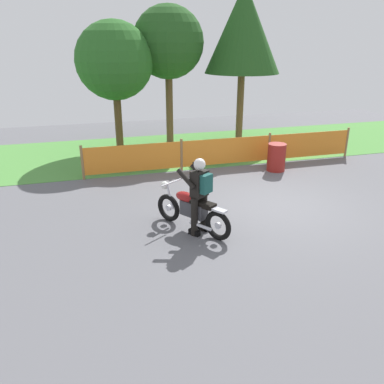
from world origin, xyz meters
The scene contains 9 objects.
ground centered at (0.00, 0.00, -0.01)m, with size 24.00×24.00×0.02m, color #5B5B60.
grass_verge centered at (0.00, 5.91, 0.01)m, with size 24.00×5.12×0.01m, color #4C8C3D.
barrier_fence centered at (0.00, 3.35, 0.54)m, with size 9.25×0.08×1.05m.
tree_leftmost centered at (-3.13, 6.74, 3.23)m, with size 2.81×2.81×4.65m.
tree_near_left centered at (-1.03, 7.17, 3.83)m, with size 2.72×2.72×5.22m.
tree_near_right centered at (1.88, 6.86, 4.33)m, with size 2.97×2.97×6.00m.
motorcycle_lead centered at (-2.37, -0.78, 0.48)m, with size 1.25×1.80×0.99m.
rider_lead centered at (-2.24, -0.97, 0.95)m, with size 0.72×0.79×1.69m.
oil_drum centered at (1.41, 2.55, 0.44)m, with size 0.58×0.58×0.88m, color maroon.
Camera 1 is at (-4.51, -8.33, 3.96)m, focal length 36.69 mm.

